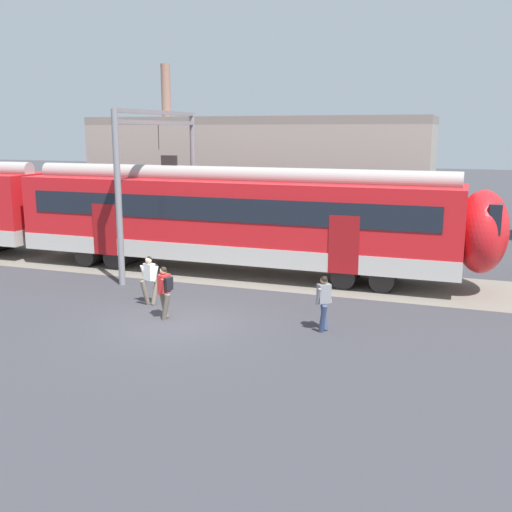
{
  "coord_description": "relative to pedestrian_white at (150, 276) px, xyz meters",
  "views": [
    {
      "loc": [
        8.1,
        -15.52,
        5.76
      ],
      "look_at": [
        1.49,
        3.02,
        1.6
      ],
      "focal_mm": 42.0,
      "sensor_mm": 36.0,
      "label": 1
    }
  ],
  "objects": [
    {
      "name": "pedestrian_red",
      "position": [
        1.21,
        -1.24,
        0.0
      ],
      "size": [
        0.59,
        0.63,
        1.67
      ],
      "color": "#6B6051",
      "rests_on": "ground"
    },
    {
      "name": "ground_plane",
      "position": [
        1.73,
        -1.53,
        -0.99
      ],
      "size": [
        160.0,
        160.0,
        0.0
      ],
      "primitive_type": "plane",
      "color": "#38383D"
    },
    {
      "name": "background_building",
      "position": [
        -0.63,
        12.64,
        2.22
      ],
      "size": [
        17.57,
        5.0,
        9.2
      ],
      "color": "gray",
      "rests_on": "ground"
    },
    {
      "name": "catenary_gantry",
      "position": [
        -2.35,
        5.18,
        3.32
      ],
      "size": [
        0.24,
        6.64,
        6.53
      ],
      "color": "gray",
      "rests_on": "ground"
    },
    {
      "name": "pedestrian_white",
      "position": [
        0.0,
        0.0,
        0.0
      ],
      "size": [
        0.64,
        0.58,
        1.67
      ],
      "color": "#6B6051",
      "rests_on": "ground"
    },
    {
      "name": "pedestrian_grey",
      "position": [
        6.09,
        -0.73,
        -0.03
      ],
      "size": [
        0.46,
        0.7,
        1.67
      ],
      "color": "navy",
      "rests_on": "ground"
    },
    {
      "name": "track_bed",
      "position": [
        -10.19,
        5.18,
        -0.98
      ],
      "size": [
        80.0,
        4.4,
        0.01
      ],
      "primitive_type": "cube",
      "color": "slate",
      "rests_on": "ground"
    }
  ]
}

